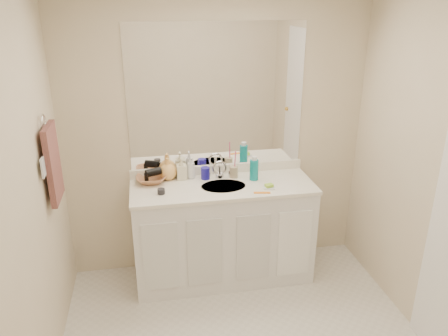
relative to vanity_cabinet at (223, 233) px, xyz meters
The scene contains 24 objects.
wall_back 0.82m from the vanity_cabinet, 90.00° to the left, with size 2.60×0.02×2.40m, color beige.
wall_left 1.83m from the vanity_cabinet, 141.75° to the right, with size 0.02×2.60×2.40m, color beige.
vanity_cabinet is the anchor object (origin of this frame).
countertop 0.44m from the vanity_cabinet, ahead, with size 1.52×0.57×0.03m, color white.
backsplash 0.56m from the vanity_cabinet, 90.00° to the left, with size 1.52×0.03×0.08m, color white.
sink_basin 0.44m from the vanity_cabinet, 90.00° to the right, with size 0.37×0.37×0.02m, color silver.
faucet 0.53m from the vanity_cabinet, 90.00° to the left, with size 0.02×0.02×0.11m, color silver.
mirror 1.17m from the vanity_cabinet, 90.00° to the left, with size 1.48×0.01×1.20m, color white.
blue_mug 0.54m from the vanity_cabinet, 128.03° to the left, with size 0.08×0.08×0.10m, color #1D169A.
tan_cup 0.54m from the vanity_cabinet, 50.16° to the left, with size 0.07×0.07×0.10m, color #C1AF88.
toothbrush 0.64m from the vanity_cabinet, 47.94° to the left, with size 0.01×0.01×0.18m, color #ED3E7E.
mouthwash_bottle 0.61m from the vanity_cabinet, 13.23° to the left, with size 0.07×0.07×0.18m, color #0B898F.
soap_dish 0.60m from the vanity_cabinet, 20.65° to the right, with size 0.09×0.07×0.01m, color white.
green_soap 0.61m from the vanity_cabinet, 20.65° to the right, with size 0.06×0.05×0.02m, color #9FD634.
orange_comb 0.58m from the vanity_cabinet, 37.85° to the right, with size 0.13×0.03×0.01m, color orange.
dark_jar 0.70m from the vanity_cabinet, behind, with size 0.06×0.06×0.04m, color black.
soap_bottle_white 0.63m from the vanity_cabinet, 140.71° to the left, with size 0.07×0.07×0.19m, color white.
soap_bottle_cream 0.67m from the vanity_cabinet, 148.90° to the left, with size 0.09×0.09×0.19m, color beige.
soap_bottle_yellow 0.73m from the vanity_cabinet, 153.95° to the left, with size 0.15×0.15×0.19m, color #FDBC62.
wicker_basket 0.77m from the vanity_cabinet, 164.00° to the left, with size 0.25×0.25×0.06m, color #A86A43.
hair_dryer 0.80m from the vanity_cabinet, 163.46° to the left, with size 0.06×0.06×0.13m, color black.
towel_ring 1.71m from the vanity_cabinet, 168.86° to the right, with size 0.11×0.11×0.01m, color silver.
hand_towel 1.52m from the vanity_cabinet, 168.69° to the right, with size 0.04×0.32×0.55m, color brown.
switch_plate 1.61m from the vanity_cabinet, 160.52° to the right, with size 0.01×0.09×0.13m, color silver.
Camera 1 is at (-0.60, -2.24, 2.33)m, focal length 35.00 mm.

